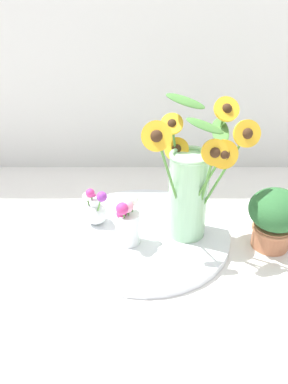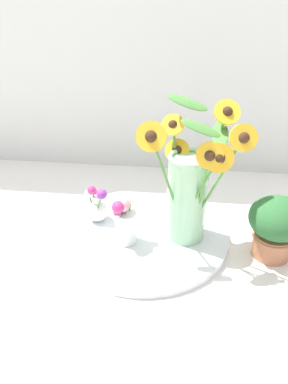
{
  "view_description": "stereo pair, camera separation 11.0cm",
  "coord_description": "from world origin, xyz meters",
  "px_view_note": "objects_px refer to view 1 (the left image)",
  "views": [
    {
      "loc": [
        -0.03,
        -0.85,
        0.72
      ],
      "look_at": [
        -0.03,
        0.1,
        0.17
      ],
      "focal_mm": 35.0,
      "sensor_mm": 36.0,
      "label": 1
    },
    {
      "loc": [
        0.08,
        -0.85,
        0.72
      ],
      "look_at": [
        -0.03,
        0.1,
        0.17
      ],
      "focal_mm": 35.0,
      "sensor_mm": 36.0,
      "label": 2
    }
  ],
  "objects_px": {
    "mason_jar_sunflowers": "(189,186)",
    "potted_plant": "(274,216)",
    "vase_bulb_right": "(94,210)",
    "serving_tray": "(144,234)",
    "vase_small_center": "(127,221)"
  },
  "relations": [
    {
      "from": "serving_tray",
      "to": "mason_jar_sunflowers",
      "type": "bearing_deg",
      "value": -4.33
    },
    {
      "from": "vase_small_center",
      "to": "potted_plant",
      "type": "xyz_separation_m",
      "value": [
        0.43,
        0.02,
        0.0
      ]
    },
    {
      "from": "serving_tray",
      "to": "vase_bulb_right",
      "type": "height_order",
      "value": "vase_bulb_right"
    },
    {
      "from": "vase_bulb_right",
      "to": "potted_plant",
      "type": "xyz_separation_m",
      "value": [
        0.54,
        -0.08,
        0.03
      ]
    },
    {
      "from": "mason_jar_sunflowers",
      "to": "potted_plant",
      "type": "relative_size",
      "value": 2.23
    },
    {
      "from": "serving_tray",
      "to": "potted_plant",
      "type": "distance_m",
      "value": 0.39
    },
    {
      "from": "serving_tray",
      "to": "vase_bulb_right",
      "type": "distance_m",
      "value": 0.17
    },
    {
      "from": "vase_bulb_right",
      "to": "vase_small_center",
      "type": "bearing_deg",
      "value": -43.14
    },
    {
      "from": "serving_tray",
      "to": "vase_small_center",
      "type": "xyz_separation_m",
      "value": [
        -0.05,
        -0.06,
        0.09
      ]
    },
    {
      "from": "vase_bulb_right",
      "to": "potted_plant",
      "type": "relative_size",
      "value": 0.72
    },
    {
      "from": "potted_plant",
      "to": "serving_tray",
      "type": "bearing_deg",
      "value": 173.92
    },
    {
      "from": "mason_jar_sunflowers",
      "to": "potted_plant",
      "type": "height_order",
      "value": "mason_jar_sunflowers"
    },
    {
      "from": "vase_small_center",
      "to": "potted_plant",
      "type": "relative_size",
      "value": 0.83
    },
    {
      "from": "vase_small_center",
      "to": "vase_bulb_right",
      "type": "bearing_deg",
      "value": 136.86
    },
    {
      "from": "mason_jar_sunflowers",
      "to": "vase_small_center",
      "type": "xyz_separation_m",
      "value": [
        -0.18,
        -0.05,
        -0.09
      ]
    }
  ]
}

